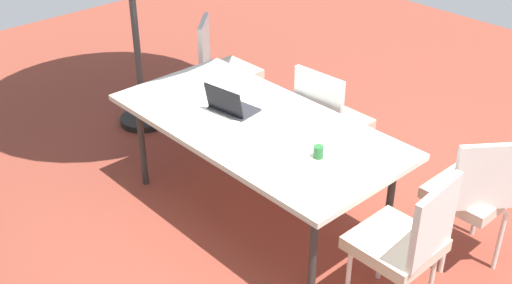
% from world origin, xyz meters
% --- Properties ---
extents(ground_plane, '(10.00, 10.00, 0.02)m').
position_xyz_m(ground_plane, '(0.00, 0.00, -0.01)').
color(ground_plane, brown).
extents(dining_table, '(2.10, 1.04, 0.78)m').
position_xyz_m(dining_table, '(0.00, 0.00, 0.73)').
color(dining_table, silver).
rests_on(dining_table, ground_plane).
extents(chair_west, '(0.48, 0.47, 0.98)m').
position_xyz_m(chair_west, '(-1.30, 0.04, 0.55)').
color(chair_west, beige).
rests_on(chair_west, ground_plane).
extents(chair_south, '(0.46, 0.47, 0.98)m').
position_xyz_m(chair_south, '(-0.04, -0.72, 0.55)').
color(chair_south, beige).
rests_on(chair_south, ground_plane).
extents(chair_southwest, '(0.58, 0.58, 0.98)m').
position_xyz_m(chair_southwest, '(-1.30, -0.68, 0.55)').
color(chair_southwest, beige).
rests_on(chair_southwest, ground_plane).
extents(chair_southeast, '(0.59, 0.59, 0.98)m').
position_xyz_m(chair_southeast, '(1.28, -0.75, 0.55)').
color(chair_southeast, beige).
rests_on(chair_southeast, ground_plane).
extents(laptop, '(0.35, 0.29, 0.21)m').
position_xyz_m(laptop, '(0.23, 0.03, 0.82)').
color(laptop, '#2D2D33').
rests_on(laptop, dining_table).
extents(cup, '(0.06, 0.06, 0.08)m').
position_xyz_m(cup, '(-0.59, 0.02, 0.82)').
color(cup, '#286B33').
rests_on(cup, dining_table).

